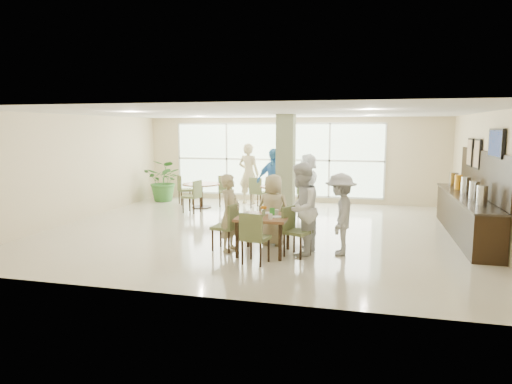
% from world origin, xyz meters
% --- Properties ---
extents(ground, '(10.00, 10.00, 0.00)m').
position_xyz_m(ground, '(0.00, 0.00, 0.00)').
color(ground, beige).
rests_on(ground, ground).
extents(room_shell, '(10.00, 10.00, 10.00)m').
position_xyz_m(room_shell, '(0.00, 0.00, 1.70)').
color(room_shell, white).
rests_on(room_shell, ground).
extents(window_bank, '(7.00, 0.04, 7.00)m').
position_xyz_m(window_bank, '(-0.50, 4.46, 1.40)').
color(window_bank, silver).
rests_on(window_bank, ground).
extents(column, '(0.45, 0.45, 2.80)m').
position_xyz_m(column, '(0.40, 1.20, 1.40)').
color(column, '#778059').
rests_on(column, ground).
extents(main_table, '(0.99, 0.99, 0.75)m').
position_xyz_m(main_table, '(0.55, -2.01, 0.66)').
color(main_table, brown).
rests_on(main_table, ground).
extents(round_table_left, '(1.16, 1.16, 0.75)m').
position_xyz_m(round_table_left, '(-2.51, 2.65, 0.58)').
color(round_table_left, brown).
rests_on(round_table_left, ground).
extents(round_table_right, '(1.01, 1.01, 0.75)m').
position_xyz_m(round_table_right, '(-0.11, 2.61, 0.55)').
color(round_table_right, brown).
rests_on(round_table_right, ground).
extents(chairs_main_table, '(2.04, 2.01, 0.95)m').
position_xyz_m(chairs_main_table, '(0.52, -1.96, 0.47)').
color(chairs_main_table, '#565F34').
rests_on(chairs_main_table, ground).
extents(chairs_table_left, '(1.95, 1.91, 0.95)m').
position_xyz_m(chairs_table_left, '(-2.52, 2.65, 0.47)').
color(chairs_table_left, '#565F34').
rests_on(chairs_table_left, ground).
extents(chairs_table_right, '(2.07, 1.85, 0.95)m').
position_xyz_m(chairs_table_right, '(-0.04, 2.64, 0.47)').
color(chairs_table_right, '#565F34').
rests_on(chairs_table_right, ground).
extents(tabletop_clutter, '(0.70, 0.78, 0.21)m').
position_xyz_m(tabletop_clutter, '(0.60, -2.04, 0.81)').
color(tabletop_clutter, white).
rests_on(tabletop_clutter, main_table).
extents(buffet_counter, '(0.64, 4.70, 1.95)m').
position_xyz_m(buffet_counter, '(4.70, 0.51, 0.55)').
color(buffet_counter, black).
rests_on(buffet_counter, ground).
extents(wall_tv, '(0.06, 1.00, 0.58)m').
position_xyz_m(wall_tv, '(4.94, -0.60, 2.15)').
color(wall_tv, black).
rests_on(wall_tv, ground).
extents(framed_art_a, '(0.05, 0.55, 0.70)m').
position_xyz_m(framed_art_a, '(4.95, 1.00, 1.85)').
color(framed_art_a, black).
rests_on(framed_art_a, ground).
extents(framed_art_b, '(0.05, 0.55, 0.70)m').
position_xyz_m(framed_art_b, '(4.95, 1.80, 1.85)').
color(framed_art_b, black).
rests_on(framed_art_b, ground).
extents(potted_plant, '(1.34, 1.34, 1.39)m').
position_xyz_m(potted_plant, '(-4.15, 3.52, 0.70)').
color(potted_plant, '#346C2B').
rests_on(potted_plant, ground).
extents(teen_left, '(0.44, 0.61, 1.55)m').
position_xyz_m(teen_left, '(-0.15, -1.95, 0.77)').
color(teen_left, tan).
rests_on(teen_left, ground).
extents(teen_far, '(0.78, 0.48, 1.50)m').
position_xyz_m(teen_far, '(0.60, -1.33, 0.75)').
color(teen_far, tan).
rests_on(teen_far, ground).
extents(teen_right, '(0.78, 0.95, 1.80)m').
position_xyz_m(teen_right, '(1.26, -1.90, 0.90)').
color(teen_right, white).
rests_on(teen_right, ground).
extents(teen_standing, '(0.61, 1.04, 1.60)m').
position_xyz_m(teen_standing, '(2.01, -1.71, 0.80)').
color(teen_standing, '#A5A5A8').
rests_on(teen_standing, ground).
extents(adult_a, '(1.26, 0.99, 1.90)m').
position_xyz_m(adult_a, '(-0.05, 1.80, 0.95)').
color(adult_a, '#4691D2').
rests_on(adult_a, ground).
extents(adult_b, '(1.14, 1.73, 1.73)m').
position_xyz_m(adult_b, '(0.81, 2.54, 0.86)').
color(adult_b, white).
rests_on(adult_b, ground).
extents(adult_standing, '(0.81, 0.62, 1.97)m').
position_xyz_m(adult_standing, '(-1.28, 3.73, 0.98)').
color(adult_standing, tan).
rests_on(adult_standing, ground).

